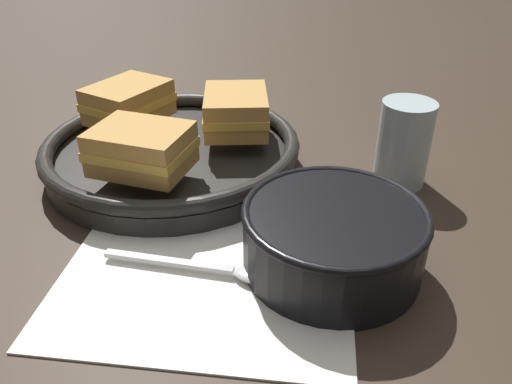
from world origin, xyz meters
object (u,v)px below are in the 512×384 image
object	(u,v)px
skillet	(173,152)
soup_bowl	(333,235)
sandwich_near_right	(128,102)
spoon	(238,271)
sandwich_near_left	(236,111)
sandwich_far_left	(142,149)
drinking_glass	(403,144)

from	to	relation	value
skillet	soup_bowl	bearing A→B (deg)	-45.88
soup_bowl	sandwich_near_right	xyz separation A→B (m)	(-0.24, 0.24, 0.03)
skillet	sandwich_near_right	world-z (taller)	sandwich_near_right
spoon	sandwich_near_left	bearing A→B (deg)	104.08
spoon	sandwich_near_right	world-z (taller)	sandwich_near_right
spoon	sandwich_far_left	xyz separation A→B (m)	(-0.11, 0.12, 0.06)
sandwich_near_left	sandwich_near_right	world-z (taller)	same
sandwich_near_left	skillet	bearing A→B (deg)	-159.68
soup_bowl	drinking_glass	bearing A→B (deg)	60.19
soup_bowl	sandwich_far_left	world-z (taller)	sandwich_far_left
spoon	sandwich_far_left	world-z (taller)	sandwich_far_left
sandwich_near_left	sandwich_far_left	size ratio (longest dim) A/B	0.90
sandwich_far_left	drinking_glass	distance (m)	0.29
soup_bowl	skillet	bearing A→B (deg)	134.12
skillet	drinking_glass	world-z (taller)	drinking_glass
spoon	sandwich_near_left	size ratio (longest dim) A/B	1.70
soup_bowl	sandwich_far_left	bearing A→B (deg)	151.64
sandwich_far_left	sandwich_near_left	bearing A→B (deg)	50.32
sandwich_far_left	drinking_glass	xyz separation A→B (m)	(0.29, 0.06, -0.02)
sandwich_near_right	drinking_glass	xyz separation A→B (m)	(0.33, -0.08, -0.02)
skillet	sandwich_near_right	bearing A→B (deg)	140.32
sandwich_far_left	drinking_glass	bearing A→B (deg)	11.41
sandwich_near_right	sandwich_near_left	bearing A→B (deg)	-9.68
skillet	sandwich_near_left	bearing A→B (deg)	20.32
sandwich_near_left	sandwich_near_right	bearing A→B (deg)	170.32
sandwich_near_left	sandwich_far_left	xyz separation A→B (m)	(-0.09, -0.11, 0.00)
skillet	sandwich_far_left	xyz separation A→B (m)	(-0.01, -0.08, 0.04)
sandwich_near_left	drinking_glass	size ratio (longest dim) A/B	1.07
spoon	sandwich_near_right	size ratio (longest dim) A/B	1.45
sandwich_near_right	spoon	bearing A→B (deg)	-58.31
drinking_glass	spoon	bearing A→B (deg)	-134.12
skillet	drinking_glass	bearing A→B (deg)	-4.83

